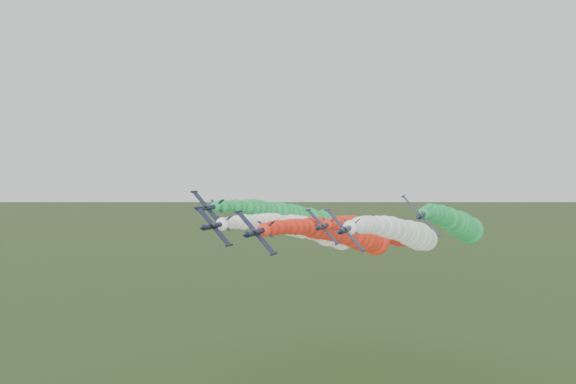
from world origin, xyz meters
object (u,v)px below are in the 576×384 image
Objects in this scene: jet_lead at (353,235)px; jet_inner_left at (317,231)px; jet_inner_right at (407,233)px; jet_outer_left at (304,218)px; jet_outer_right at (458,224)px; jet_trail at (384,230)px.

jet_lead is 1.00× the size of jet_inner_left.
jet_inner_right is (22.11, -0.63, 0.33)m from jet_inner_left.
jet_outer_right is at bearing -3.25° from jet_outer_left.
jet_outer_right is 1.01× the size of jet_trail.
jet_inner_right is 0.99× the size of jet_outer_right.
jet_outer_left is at bearing -163.23° from jet_trail.
jet_outer_left is at bearing 123.82° from jet_inner_left.
jet_lead is 23.44m from jet_trail.
jet_inner_right reaches higher than jet_inner_left.
jet_lead is 1.01× the size of jet_inner_right.
jet_outer_left reaches higher than jet_lead.
jet_outer_left is at bearing 176.75° from jet_outer_right.
jet_inner_left is 1.00× the size of jet_outer_right.
jet_outer_right is (11.00, 8.53, 1.74)m from jet_inner_right.
jet_outer_right is (22.70, 14.64, 2.05)m from jet_lead.
jet_outer_left is 21.89m from jet_trail.
jet_trail is (-8.21, 17.04, -1.35)m from jet_inner_right.
jet_trail is at bearing 156.11° from jet_outer_right.
jet_lead is 24.25m from jet_outer_left.
jet_lead is 13.20m from jet_inner_right.
jet_outer_left reaches higher than jet_trail.
jet_outer_right is at bearing -23.89° from jet_trail.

